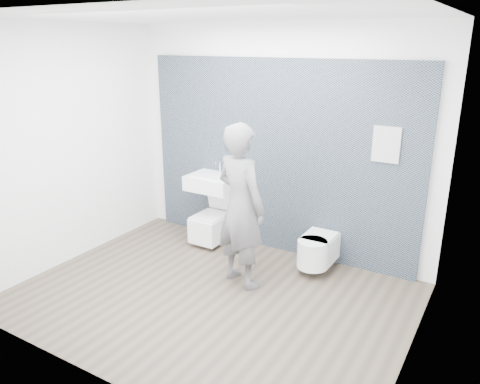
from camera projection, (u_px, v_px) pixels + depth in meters
The scene contains 8 objects.
ground at pixel (211, 296), 4.96m from camera, with size 4.00×4.00×0.00m, color brown.
room_shell at pixel (207, 135), 4.42m from camera, with size 4.00×4.00×4.00m.
tile_wall at pixel (274, 247), 6.16m from camera, with size 3.60×0.06×2.40m, color black.
washbasin at pixel (213, 182), 6.06m from camera, with size 0.63×0.47×0.47m.
toilet_square at pixel (212, 225), 6.22m from camera, with size 0.39×0.56×0.75m.
toilet_rounded at pixel (317, 250), 5.45m from camera, with size 0.36×0.61×0.33m.
info_placard at pixel (374, 273), 5.47m from camera, with size 0.29×0.03×0.39m, color white.
visitor at pixel (241, 206), 4.98m from camera, with size 0.66×0.43×1.81m, color slate.
Camera 1 is at (2.52, -3.59, 2.59)m, focal length 35.00 mm.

